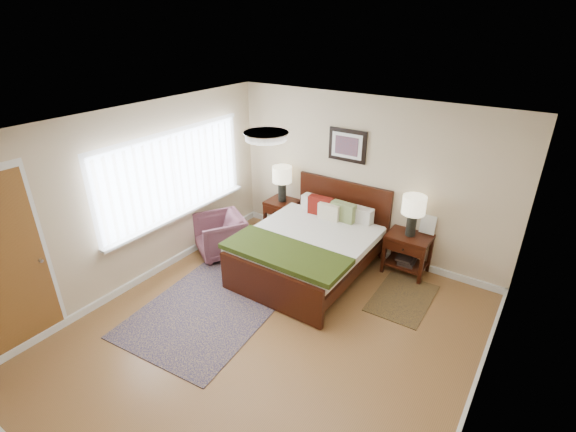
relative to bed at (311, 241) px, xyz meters
The scene contains 18 objects.
floor 1.59m from the bed, 77.38° to the right, with size 5.00×5.00×0.00m, color brown.
back_wall 1.31m from the bed, 72.31° to the left, with size 4.50×0.04×2.50m, color #C5B08F.
front_wall 4.05m from the bed, 85.26° to the right, with size 4.50×0.04×2.50m, color #C5B08F.
left_wall 2.53m from the bed, 142.60° to the right, with size 0.04×5.00×2.50m, color #C5B08F.
right_wall 3.06m from the bed, 29.66° to the right, with size 0.04×5.00×2.50m, color #C5B08F.
ceiling 2.49m from the bed, 77.38° to the right, with size 4.50×5.00×0.02m, color white.
window 2.19m from the bed, 157.62° to the right, with size 0.11×2.72×1.32m.
door 3.78m from the bed, 120.58° to the right, with size 0.06×1.00×2.18m.
ceil_fixture 2.46m from the bed, 77.38° to the right, with size 0.44×0.44×0.08m.
bed is the anchor object (origin of this frame).
wall_art 1.56m from the bed, 89.96° to the left, with size 0.62×0.05×0.50m.
nightstand_left 1.33m from the bed, 143.95° to the left, with size 0.51×0.46×0.61m.
nightstand_right 1.43m from the bed, 33.53° to the left, with size 0.62×0.47×0.62m.
lamp_left 1.43m from the bed, 143.21° to the left, with size 0.33×0.33×0.61m.
lamp_right 1.53m from the bed, 34.02° to the left, with size 0.33×0.33×0.61m.
armchair 1.53m from the bed, 166.20° to the right, with size 0.71×0.73×0.66m, color brown.
rug_persian 1.70m from the bed, 113.56° to the right, with size 1.57×2.22×0.01m, color #0C0F3D.
rug_navy 1.50m from the bed, ahead, with size 0.73×1.09×0.01m, color black.
Camera 1 is at (2.37, -3.13, 3.51)m, focal length 26.00 mm.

